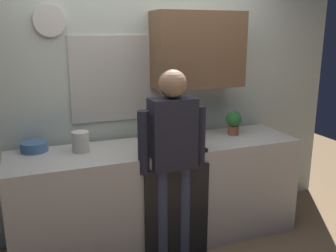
# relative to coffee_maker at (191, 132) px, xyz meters

# --- Properties ---
(kitchen_counter) EXTENTS (2.55, 0.64, 0.91)m
(kitchen_counter) POSITION_rel_coffee_maker_xyz_m (-0.21, 0.20, -0.60)
(kitchen_counter) COLOR beige
(kitchen_counter) RESTS_ON ground_plane
(dishwasher_panel) EXTENTS (0.56, 0.02, 0.82)m
(dishwasher_panel) POSITION_rel_coffee_maker_xyz_m (-0.17, -0.14, -0.65)
(dishwasher_panel) COLOR black
(dishwasher_panel) RESTS_ON ground_plane
(back_wall_assembly) EXTENTS (4.15, 0.42, 2.60)m
(back_wall_assembly) POSITION_rel_coffee_maker_xyz_m (-0.15, 0.59, 0.30)
(back_wall_assembly) COLOR silver
(back_wall_assembly) RESTS_ON ground_plane
(coffee_maker) EXTENTS (0.20, 0.20, 0.33)m
(coffee_maker) POSITION_rel_coffee_maker_xyz_m (0.00, 0.00, 0.00)
(coffee_maker) COLOR black
(coffee_maker) RESTS_ON kitchen_counter
(bottle_red_vinegar) EXTENTS (0.06, 0.06, 0.22)m
(bottle_red_vinegar) POSITION_rel_coffee_maker_xyz_m (-0.24, 0.20, -0.04)
(bottle_red_vinegar) COLOR maroon
(bottle_red_vinegar) RESTS_ON kitchen_counter
(bottle_dark_sauce) EXTENTS (0.06, 0.06, 0.18)m
(bottle_dark_sauce) POSITION_rel_coffee_maker_xyz_m (0.21, 0.24, -0.06)
(bottle_dark_sauce) COLOR black
(bottle_dark_sauce) RESTS_ON kitchen_counter
(bottle_amber_beer) EXTENTS (0.06, 0.06, 0.23)m
(bottle_amber_beer) POSITION_rel_coffee_maker_xyz_m (-0.29, 0.35, -0.03)
(bottle_amber_beer) COLOR brown
(bottle_amber_beer) RESTS_ON kitchen_counter
(cup_yellow_cup) EXTENTS (0.07, 0.07, 0.08)m
(cup_yellow_cup) POSITION_rel_coffee_maker_xyz_m (-0.05, 0.39, -0.10)
(cup_yellow_cup) COLOR yellow
(cup_yellow_cup) RESTS_ON kitchen_counter
(mixing_bowl) EXTENTS (0.22, 0.22, 0.08)m
(mixing_bowl) POSITION_rel_coffee_maker_xyz_m (-1.23, 0.42, -0.11)
(mixing_bowl) COLOR #4C72A5
(mixing_bowl) RESTS_ON kitchen_counter
(potted_plant) EXTENTS (0.15, 0.15, 0.23)m
(potted_plant) POSITION_rel_coffee_maker_xyz_m (0.57, 0.26, -0.01)
(potted_plant) COLOR #9E5638
(potted_plant) RESTS_ON kitchen_counter
(storage_canister) EXTENTS (0.14, 0.14, 0.17)m
(storage_canister) POSITION_rel_coffee_maker_xyz_m (-0.87, 0.27, -0.06)
(storage_canister) COLOR silver
(storage_canister) RESTS_ON kitchen_counter
(person_at_sink) EXTENTS (0.57, 0.22, 1.60)m
(person_at_sink) POSITION_rel_coffee_maker_xyz_m (-0.21, -0.10, -0.11)
(person_at_sink) COLOR #3F4766
(person_at_sink) RESTS_ON ground_plane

